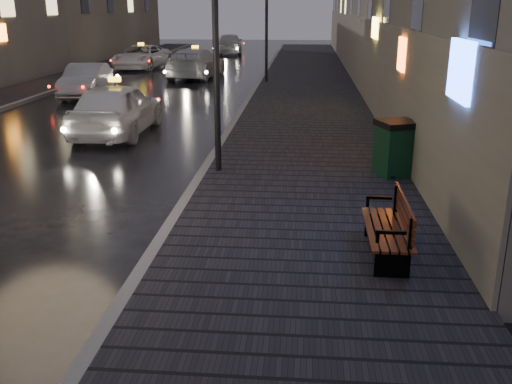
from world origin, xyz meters
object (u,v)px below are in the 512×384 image
Objects in this scene: lamp_far at (267,10)px; car_left_mid at (86,80)px; taxi_near at (117,108)px; car_far at (230,43)px; lamp_near at (215,17)px; taxi_far at (142,57)px; bench at (392,227)px; taxi_mid at (196,63)px; trash_bin at (396,147)px.

lamp_far is 9.15m from car_left_mid.
car_far reaches higher than taxi_near.
lamp_near is 1.04× the size of taxi_far.
taxi_near is 1.12× the size of car_left_mid.
bench is 0.33× the size of taxi_mid.
car_left_mid is 22.78m from car_far.
taxi_far is 11.90m from car_far.
trash_bin is at bearing -55.69° from taxi_far.
lamp_near is 4.80m from trash_bin.
bench is at bearing -80.92° from lamp_far.
trash_bin is at bearing 150.75° from taxi_near.
car_left_mid is (-10.65, 15.81, 0.08)m from bench.
taxi_mid is 15.73m from car_far.
lamp_far reaches higher than car_far.
lamp_near is 6.21m from bench.
lamp_far is 0.98× the size of taxi_mid.
taxi_mid is at bearing 108.09° from bench.
lamp_far is at bearing 99.53° from bench.
taxi_near is 0.86× the size of taxi_mid.
car_left_mid is at bearing 114.19° from trash_bin.
lamp_near is 0.98× the size of taxi_mid.
lamp_far is at bearing 25.64° from car_left_mid.
taxi_near is 19.13m from taxi_far.
trash_bin is at bearing -76.16° from lamp_far.
taxi_far is (-11.42, 27.16, 0.11)m from bench.
taxi_far is at bearing 97.40° from trash_bin.
car_left_mid is at bearing 122.95° from lamp_near.
bench is at bearing -53.56° from lamp_near.
lamp_far reaches higher than taxi_near.
taxi_near is 29.81m from car_far.
taxi_near is 14.08m from taxi_mid.
taxi_near is at bearing -107.26° from lamp_far.
bench is at bearing -62.36° from car_left_mid.
lamp_near reaches higher than car_far.
taxi_mid is (-7.20, 22.64, 0.18)m from bench.
lamp_near is 1.09× the size of car_far.
car_left_mid reaches higher than trash_bin.
lamp_near is at bearing 108.17° from taxi_mid.
lamp_far is at bearing 90.00° from lamp_near.
car_far reaches higher than bench.
taxi_near is at bearing 131.65° from lamp_near.
taxi_near reaches higher than trash_bin.
taxi_near is at bearing -69.27° from car_left_mid.
trash_bin is 0.26× the size of taxi_near.
taxi_far is at bearing 87.56° from car_left_mid.
bench is 0.35× the size of taxi_far.
trash_bin reaches higher than bench.
lamp_near is 24.32m from taxi_far.
taxi_far reaches higher than bench.
car_left_mid reaches higher than bench.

